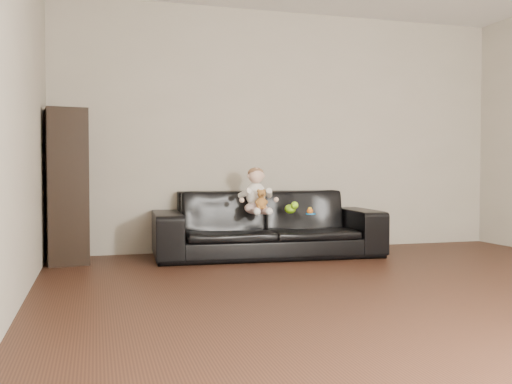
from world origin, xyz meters
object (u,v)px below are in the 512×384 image
object	(u,v)px
baby	(256,194)
toy_green	(290,209)
toy_blue_disc	(311,214)
teddy_bear	(261,200)
toy_rattle	(310,211)
cabinet	(66,187)
sofa	(267,224)

from	to	relation	value
baby	toy_green	bearing A→B (deg)	1.36
baby	toy_blue_disc	distance (m)	0.57
teddy_bear	toy_blue_disc	distance (m)	0.53
baby	toy_blue_disc	size ratio (longest dim) A/B	4.77
teddy_bear	toy_rattle	world-z (taller)	teddy_bear
teddy_bear	toy_rattle	size ratio (longest dim) A/B	3.05
cabinet	baby	size ratio (longest dim) A/B	3.10
teddy_bear	toy_green	bearing A→B (deg)	8.22
sofa	cabinet	xyz separation A→B (m)	(-1.92, 0.10, 0.38)
baby	toy_blue_disc	xyz separation A→B (m)	(0.52, -0.13, -0.20)
sofa	toy_green	bearing A→B (deg)	-22.49
sofa	toy_green	world-z (taller)	sofa
sofa	cabinet	distance (m)	1.96
toy_green	baby	bearing A→B (deg)	-176.65
teddy_bear	baby	bearing A→B (deg)	77.46
cabinet	teddy_bear	bearing A→B (deg)	-19.07
sofa	toy_rattle	world-z (taller)	sofa
sofa	toy_blue_disc	distance (m)	0.46
baby	cabinet	bearing A→B (deg)	170.91
baby	toy_rattle	bearing A→B (deg)	-18.28
baby	toy_green	world-z (taller)	baby
toy_rattle	toy_blue_disc	world-z (taller)	toy_rattle
sofa	toy_rattle	bearing A→B (deg)	-33.99
toy_green	toy_blue_disc	bearing A→B (deg)	-43.44
cabinet	toy_rattle	distance (m)	2.32
toy_rattle	cabinet	bearing A→B (deg)	170.83
cabinet	toy_rattle	xyz separation A→B (m)	(2.28, -0.37, -0.25)
toy_green	cabinet	bearing A→B (deg)	174.64
sofa	cabinet	size ratio (longest dim) A/B	1.58
baby	teddy_bear	xyz separation A→B (m)	(0.01, -0.14, -0.05)
toy_blue_disc	toy_rattle	bearing A→B (deg)	-130.19
sofa	teddy_bear	size ratio (longest dim) A/B	11.70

